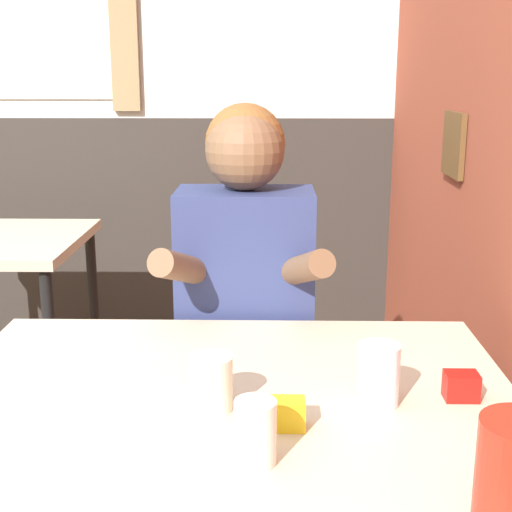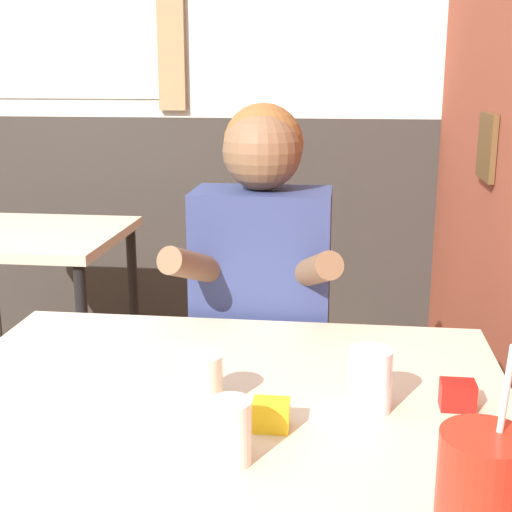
% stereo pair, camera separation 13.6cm
% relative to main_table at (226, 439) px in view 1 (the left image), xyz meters
% --- Properties ---
extents(brick_wall_right, '(0.08, 4.50, 2.70)m').
position_rel_main_table_xyz_m(brick_wall_right, '(0.66, 0.82, 0.68)').
color(brick_wall_right, brown).
rests_on(brick_wall_right, ground_plane).
extents(back_wall, '(5.41, 0.09, 2.70)m').
position_rel_main_table_xyz_m(back_wall, '(-0.59, 2.10, 0.69)').
color(back_wall, silver).
rests_on(back_wall, ground_plane).
extents(main_table, '(1.07, 0.93, 0.72)m').
position_rel_main_table_xyz_m(main_table, '(0.00, 0.00, 0.00)').
color(main_table, beige).
rests_on(main_table, ground_plane).
extents(person_seated, '(0.42, 0.40, 1.23)m').
position_rel_main_table_xyz_m(person_seated, '(0.02, 0.59, -0.03)').
color(person_seated, navy).
rests_on(person_seated, ground_plane).
extents(glass_near_pitcher, '(0.07, 0.07, 0.11)m').
position_rel_main_table_xyz_m(glass_near_pitcher, '(0.27, 0.03, 0.11)').
color(glass_near_pitcher, silver).
rests_on(glass_near_pitcher, main_table).
extents(glass_center, '(0.08, 0.08, 0.10)m').
position_rel_main_table_xyz_m(glass_center, '(-0.03, 0.01, 0.11)').
color(glass_center, silver).
rests_on(glass_center, main_table).
extents(glass_far_side, '(0.06, 0.06, 0.10)m').
position_rel_main_table_xyz_m(glass_far_side, '(0.06, -0.17, 0.11)').
color(glass_far_side, silver).
rests_on(glass_far_side, main_table).
extents(condiment_ketchup, '(0.06, 0.04, 0.05)m').
position_rel_main_table_xyz_m(condiment_ketchup, '(0.42, 0.05, 0.08)').
color(condiment_ketchup, '#B7140F').
rests_on(condiment_ketchup, main_table).
extents(condiment_mustard, '(0.06, 0.04, 0.05)m').
position_rel_main_table_xyz_m(condiment_mustard, '(0.11, -0.06, 0.08)').
color(condiment_mustard, yellow).
rests_on(condiment_mustard, main_table).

